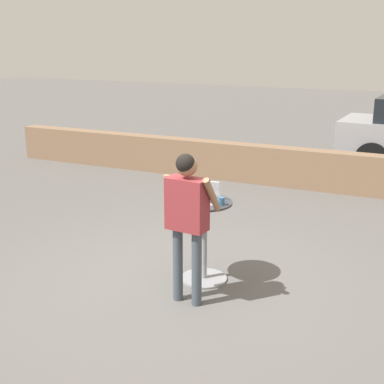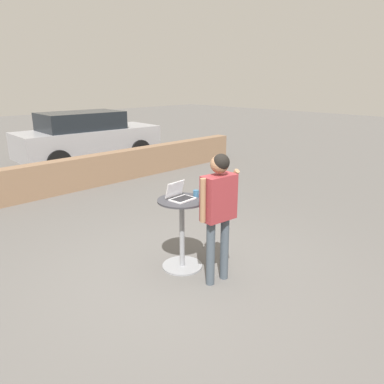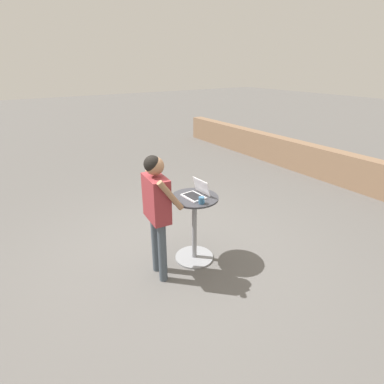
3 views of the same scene
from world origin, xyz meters
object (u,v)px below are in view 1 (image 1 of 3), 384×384
Objects in this scene: cafe_table at (204,236)px; standing_person at (187,210)px; laptop at (205,197)px; coffee_mug at (221,201)px.

standing_person is at bearing -84.64° from cafe_table.
laptop is 0.24m from coffee_mug.
standing_person reaches higher than cafe_table.
coffee_mug is 0.58m from standing_person.
standing_person is (-0.17, -0.56, 0.04)m from coffee_mug.
cafe_table is 3.00× the size of laptop.
laptop is at bearing 95.36° from standing_person.
standing_person reaches higher than coffee_mug.
laptop is 0.20× the size of standing_person.
coffee_mug is at bearing -18.69° from laptop.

